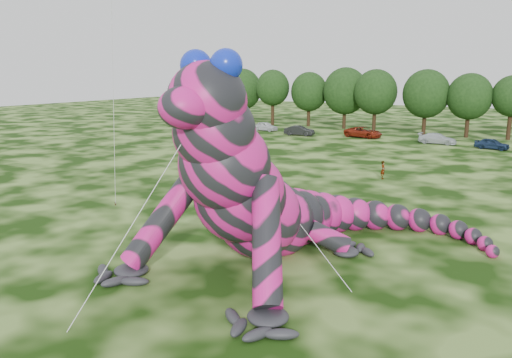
{
  "coord_description": "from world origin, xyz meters",
  "views": [
    {
      "loc": [
        6.92,
        -18.36,
        9.2
      ],
      "look_at": [
        -5.55,
        2.08,
        4.0
      ],
      "focal_mm": 35.0,
      "sensor_mm": 36.0,
      "label": 1
    }
  ],
  "objects_px": {
    "car_1": "(299,131)",
    "car_4": "(492,144)",
    "tree_5": "(345,98)",
    "tree_0": "(194,94)",
    "tree_4": "(309,99)",
    "tree_8": "(469,106)",
    "inflatable_gecko": "(276,156)",
    "tree_7": "(426,102)",
    "car_0": "(265,126)",
    "tree_1": "(216,94)",
    "car_3": "(437,139)",
    "spectator_0": "(383,170)",
    "tree_2": "(242,95)",
    "tree_3": "(273,98)",
    "car_2": "(363,132)",
    "tree_9": "(511,108)",
    "tree_6": "(375,101)"
  },
  "relations": [
    {
      "from": "tree_7",
      "to": "car_0",
      "type": "distance_m",
      "value": 24.04
    },
    {
      "from": "tree_8",
      "to": "spectator_0",
      "type": "distance_m",
      "value": 33.65
    },
    {
      "from": "tree_2",
      "to": "car_4",
      "type": "bearing_deg",
      "value": -15.31
    },
    {
      "from": "tree_4",
      "to": "tree_3",
      "type": "bearing_deg",
      "value": -164.86
    },
    {
      "from": "car_0",
      "to": "car_4",
      "type": "xyz_separation_m",
      "value": [
        32.72,
        -2.14,
        -0.04
      ]
    },
    {
      "from": "tree_4",
      "to": "spectator_0",
      "type": "relative_size",
      "value": 5.7
    },
    {
      "from": "tree_7",
      "to": "spectator_0",
      "type": "xyz_separation_m",
      "value": [
        4.34,
        -33.24,
        -3.94
      ]
    },
    {
      "from": "tree_0",
      "to": "car_2",
      "type": "bearing_deg",
      "value": -14.65
    },
    {
      "from": "tree_2",
      "to": "tree_5",
      "type": "bearing_deg",
      "value": -0.94
    },
    {
      "from": "tree_8",
      "to": "tree_9",
      "type": "xyz_separation_m",
      "value": [
        5.28,
        0.36,
        -0.13
      ]
    },
    {
      "from": "tree_5",
      "to": "tree_8",
      "type": "xyz_separation_m",
      "value": [
        18.91,
        -1.45,
        -0.43
      ]
    },
    {
      "from": "tree_0",
      "to": "car_0",
      "type": "bearing_deg",
      "value": -24.74
    },
    {
      "from": "tree_9",
      "to": "car_0",
      "type": "height_order",
      "value": "tree_9"
    },
    {
      "from": "tree_4",
      "to": "inflatable_gecko",
      "type": "bearing_deg",
      "value": -66.1
    },
    {
      "from": "tree_4",
      "to": "car_2",
      "type": "distance_m",
      "value": 16.49
    },
    {
      "from": "inflatable_gecko",
      "to": "tree_1",
      "type": "height_order",
      "value": "inflatable_gecko"
    },
    {
      "from": "car_0",
      "to": "car_1",
      "type": "distance_m",
      "value": 7.61
    },
    {
      "from": "car_1",
      "to": "car_3",
      "type": "xyz_separation_m",
      "value": [
        18.97,
        1.61,
        -0.03
      ]
    },
    {
      "from": "car_3",
      "to": "spectator_0",
      "type": "bearing_deg",
      "value": -178.15
    },
    {
      "from": "tree_3",
      "to": "car_2",
      "type": "xyz_separation_m",
      "value": [
        19.09,
        -7.75,
        -3.98
      ]
    },
    {
      "from": "tree_8",
      "to": "tree_1",
      "type": "bearing_deg",
      "value": 178.62
    },
    {
      "from": "tree_5",
      "to": "car_1",
      "type": "xyz_separation_m",
      "value": [
        -2.17,
        -11.87,
        -4.19
      ]
    },
    {
      "from": "tree_4",
      "to": "tree_6",
      "type": "distance_m",
      "value": 12.26
    },
    {
      "from": "tree_4",
      "to": "tree_0",
      "type": "bearing_deg",
      "value": 178.8
    },
    {
      "from": "inflatable_gecko",
      "to": "tree_0",
      "type": "height_order",
      "value": "inflatable_gecko"
    },
    {
      "from": "tree_3",
      "to": "tree_8",
      "type": "xyz_separation_m",
      "value": [
        31.5,
        -0.08,
        -0.25
      ]
    },
    {
      "from": "tree_1",
      "to": "tree_9",
      "type": "relative_size",
      "value": 1.13
    },
    {
      "from": "tree_2",
      "to": "car_2",
      "type": "xyz_separation_m",
      "value": [
        26.39,
        -9.45,
        -4.08
      ]
    },
    {
      "from": "tree_7",
      "to": "tree_5",
      "type": "bearing_deg",
      "value": 172.87
    },
    {
      "from": "tree_3",
      "to": "car_0",
      "type": "height_order",
      "value": "tree_3"
    },
    {
      "from": "car_3",
      "to": "car_1",
      "type": "bearing_deg",
      "value": 95.32
    },
    {
      "from": "tree_8",
      "to": "inflatable_gecko",
      "type": "bearing_deg",
      "value": -90.82
    },
    {
      "from": "tree_4",
      "to": "tree_5",
      "type": "xyz_separation_m",
      "value": [
        6.52,
        -0.28,
        0.37
      ]
    },
    {
      "from": "inflatable_gecko",
      "to": "tree_8",
      "type": "distance_m",
      "value": 53.91
    },
    {
      "from": "tree_4",
      "to": "car_2",
      "type": "relative_size",
      "value": 1.69
    },
    {
      "from": "car_3",
      "to": "tree_7",
      "type": "bearing_deg",
      "value": 23.97
    },
    {
      "from": "tree_0",
      "to": "tree_1",
      "type": "distance_m",
      "value": 6.32
    },
    {
      "from": "tree_8",
      "to": "tree_9",
      "type": "bearing_deg",
      "value": 3.89
    },
    {
      "from": "tree_0",
      "to": "tree_3",
      "type": "relative_size",
      "value": 1.01
    },
    {
      "from": "tree_0",
      "to": "tree_4",
      "type": "distance_m",
      "value": 24.92
    },
    {
      "from": "tree_4",
      "to": "tree_5",
      "type": "distance_m",
      "value": 6.53
    },
    {
      "from": "tree_4",
      "to": "car_2",
      "type": "height_order",
      "value": "tree_4"
    },
    {
      "from": "tree_6",
      "to": "tree_2",
      "type": "bearing_deg",
      "value": 175.33
    },
    {
      "from": "car_1",
      "to": "car_4",
      "type": "distance_m",
      "value": 25.54
    },
    {
      "from": "tree_5",
      "to": "tree_6",
      "type": "distance_m",
      "value": 5.84
    },
    {
      "from": "car_1",
      "to": "car_2",
      "type": "height_order",
      "value": "car_2"
    },
    {
      "from": "tree_5",
      "to": "spectator_0",
      "type": "height_order",
      "value": "tree_5"
    },
    {
      "from": "tree_3",
      "to": "car_3",
      "type": "relative_size",
      "value": 2.0
    },
    {
      "from": "tree_2",
      "to": "tree_5",
      "type": "relative_size",
      "value": 0.98
    },
    {
      "from": "tree_2",
      "to": "tree_7",
      "type": "relative_size",
      "value": 1.02
    }
  ]
}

